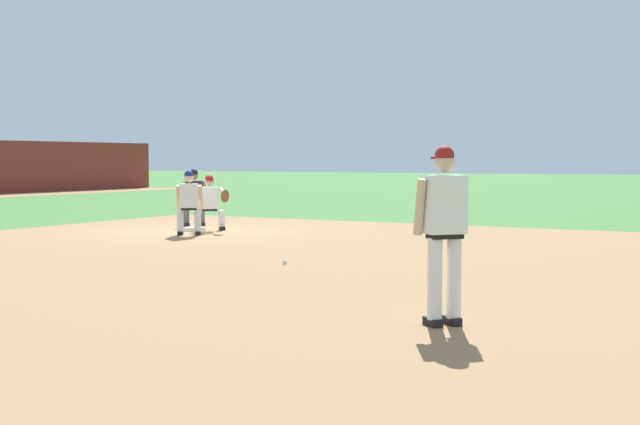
# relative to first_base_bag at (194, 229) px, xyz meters

# --- Properties ---
(ground_plane) EXTENTS (160.00, 160.00, 0.00)m
(ground_plane) POSITION_rel_first_base_bag_xyz_m (0.00, 0.00, -0.04)
(ground_plane) COLOR #3D7533
(infield_dirt_patch) EXTENTS (18.00, 18.00, 0.01)m
(infield_dirt_patch) POSITION_rel_first_base_bag_xyz_m (-4.17, -4.80, -0.04)
(infield_dirt_patch) COLOR #9E754C
(infield_dirt_patch) RESTS_ON ground
(first_base_bag) EXTENTS (0.38, 0.38, 0.09)m
(first_base_bag) POSITION_rel_first_base_bag_xyz_m (0.00, 0.00, 0.00)
(first_base_bag) COLOR white
(first_base_bag) RESTS_ON ground
(baseball) EXTENTS (0.07, 0.07, 0.07)m
(baseball) POSITION_rel_first_base_bag_xyz_m (-4.55, -5.34, -0.01)
(baseball) COLOR white
(baseball) RESTS_ON ground
(pitcher) EXTENTS (0.85, 0.54, 1.86)m
(pitcher) POSITION_rel_first_base_bag_xyz_m (-8.29, -9.58, 1.01)
(pitcher) COLOR black
(pitcher) RESTS_ON ground
(first_baseman) EXTENTS (0.71, 1.09, 1.34)m
(first_baseman) POSITION_rel_first_base_bag_xyz_m (0.31, -0.25, 0.69)
(first_baseman) COLOR black
(first_baseman) RESTS_ON ground
(baserunner) EXTENTS (0.63, 0.68, 1.46)m
(baserunner) POSITION_rel_first_base_bag_xyz_m (-0.93, -0.57, 0.75)
(baserunner) COLOR black
(baserunner) RESTS_ON ground
(umpire) EXTENTS (0.68, 0.67, 1.46)m
(umpire) POSITION_rel_first_base_bag_xyz_m (1.32, 1.01, 0.75)
(umpire) COLOR black
(umpire) RESTS_ON ground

